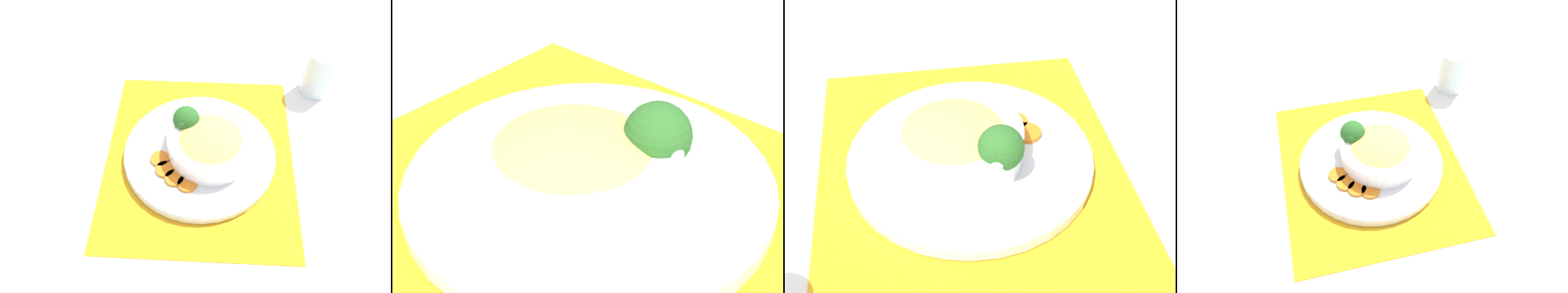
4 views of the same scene
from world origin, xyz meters
The scene contains 10 objects.
ground_plane centered at (0.00, 0.00, 0.00)m, with size 4.00×4.00×0.00m, color white.
placemat centered at (0.00, 0.00, 0.00)m, with size 0.49×0.43×0.00m.
plate centered at (0.00, 0.00, 0.02)m, with size 0.32×0.32×0.02m.
bowl centered at (0.00, -0.02, 0.05)m, with size 0.18×0.18×0.06m.
broccoli_floret centered at (0.05, 0.03, 0.06)m, with size 0.06×0.06×0.08m.
carrot_slice_near centered at (-0.02, 0.08, 0.02)m, with size 0.04×0.04×0.01m.
carrot_slice_middle centered at (-0.05, 0.07, 0.02)m, with size 0.04×0.04×0.01m.
carrot_slice_far centered at (-0.07, 0.05, 0.02)m, with size 0.04×0.04×0.01m.
carrot_slice_extra centered at (-0.08, 0.03, 0.02)m, with size 0.04×0.04×0.01m.
water_glass centered at (0.20, -0.29, 0.05)m, with size 0.07×0.07×0.11m.
Camera 1 is at (-0.48, 0.02, 0.67)m, focal length 35.00 mm.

